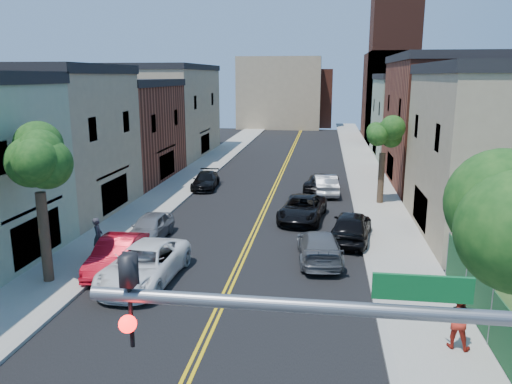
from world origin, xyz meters
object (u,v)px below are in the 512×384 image
at_px(grey_car_left, 150,227).
at_px(dark_car_right_far, 322,182).
at_px(pedestrian_right, 457,320).
at_px(black_car_left, 206,181).
at_px(red_sedan, 117,255).
at_px(black_car_right, 351,226).
at_px(grey_car_right, 319,246).
at_px(black_suv_lane, 302,208).
at_px(white_pickup, 144,264).
at_px(silver_car_right, 325,184).
at_px(pedestrian_left, 98,236).

xyz_separation_m(grey_car_left, dark_car_right_far, (9.30, 13.42, -0.03)).
distance_m(grey_car_left, pedestrian_right, 16.87).
xyz_separation_m(black_car_left, pedestrian_right, (13.87, -22.63, 0.47)).
relative_size(red_sedan, black_car_right, 0.95).
xyz_separation_m(grey_car_right, black_suv_lane, (-1.15, 6.92, 0.02)).
bearing_deg(grey_car_left, pedestrian_right, -33.96).
distance_m(grey_car_right, pedestrian_right, 8.99).
distance_m(red_sedan, grey_car_left, 4.45).
xyz_separation_m(grey_car_right, black_car_right, (1.70, 3.21, 0.12)).
distance_m(white_pickup, silver_car_right, 19.53).
relative_size(white_pickup, grey_car_left, 1.37).
distance_m(dark_car_right_far, black_suv_lane, 8.44).
distance_m(grey_car_right, dark_car_right_far, 15.28).
height_order(black_car_left, black_car_right, black_car_right).
relative_size(red_sedan, silver_car_right, 1.00).
distance_m(black_car_left, black_suv_lane, 11.41).
height_order(grey_car_left, dark_car_right_far, grey_car_left).
bearing_deg(grey_car_right, dark_car_right_far, -94.99).
bearing_deg(grey_car_right, black_car_left, -63.02).
distance_m(black_car_right, pedestrian_right, 11.32).
relative_size(black_car_left, pedestrian_left, 2.38).
relative_size(black_car_left, pedestrian_right, 2.33).
relative_size(black_car_right, black_suv_lane, 0.92).
xyz_separation_m(grey_car_right, silver_car_right, (0.23, 14.20, 0.04)).
distance_m(red_sedan, grey_car_right, 9.65).
relative_size(grey_car_left, dark_car_right_far, 0.85).
xyz_separation_m(white_pickup, black_car_left, (-1.70, 18.59, -0.16)).
bearing_deg(white_pickup, silver_car_right, 68.90).
xyz_separation_m(red_sedan, black_car_left, (0.00, 17.49, -0.12)).
bearing_deg(black_car_right, pedestrian_right, 112.67).
bearing_deg(pedestrian_left, pedestrian_right, -131.12).
bearing_deg(silver_car_right, grey_car_left, 45.83).
xyz_separation_m(black_car_right, silver_car_right, (-1.47, 10.99, -0.07)).
bearing_deg(silver_car_right, black_suv_lane, 72.77).
distance_m(red_sedan, black_suv_lane, 12.52).
xyz_separation_m(black_car_left, grey_car_right, (9.30, -14.90, 0.08)).
bearing_deg(red_sedan, white_pickup, -35.41).
bearing_deg(grey_car_left, red_sedan, -89.28).
bearing_deg(black_car_left, white_pickup, -88.52).
bearing_deg(grey_car_right, black_car_right, -122.86).
bearing_deg(black_suv_lane, pedestrian_left, -133.78).
relative_size(white_pickup, black_car_right, 1.17).
relative_size(white_pickup, pedestrian_left, 3.08).
bearing_deg(black_suv_lane, black_car_left, 142.53).
xyz_separation_m(grey_car_right, pedestrian_right, (4.57, -7.73, 0.39)).
bearing_deg(grey_car_left, black_car_right, 7.73).
bearing_deg(pedestrian_right, black_car_left, -39.46).
relative_size(grey_car_left, black_car_right, 0.86).
distance_m(black_car_right, black_suv_lane, 4.68).
relative_size(silver_car_right, pedestrian_right, 2.43).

